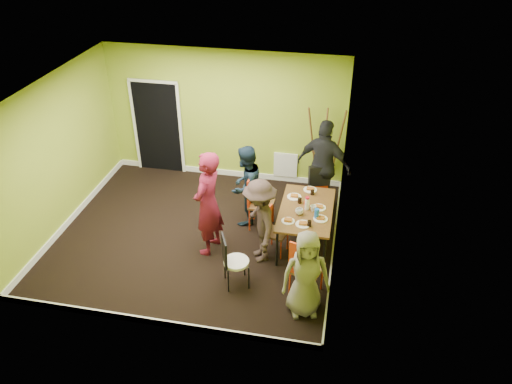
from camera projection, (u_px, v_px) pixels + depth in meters
ground at (197, 234)px, 9.20m from camera, size 5.00×5.00×0.00m
room_walls at (193, 188)px, 8.71m from camera, size 5.04×4.54×2.82m
dining_table at (306, 211)px, 8.60m from camera, size 0.90×1.50×0.75m
chair_left_far at (257, 199)px, 9.13m from camera, size 0.45×0.45×1.05m
chair_left_near at (273, 228)px, 8.55m from camera, size 0.43×0.43×0.86m
chair_back_end at (319, 181)px, 9.48m from camera, size 0.52×0.57×0.97m
chair_front_end at (305, 266)px, 7.51m from camera, size 0.56×0.56×1.09m
chair_bentwood at (232, 259)px, 7.80m from camera, size 0.48×0.48×0.93m
easel at (324, 151)px, 10.02m from camera, size 0.75×0.71×1.88m
plate_near_left at (294, 197)px, 8.89m from camera, size 0.26×0.26×0.01m
plate_near_right at (288, 221)px, 8.26m from camera, size 0.22×0.22×0.01m
plate_far_back at (310, 190)px, 9.09m from camera, size 0.25×0.25×0.01m
plate_far_front at (303, 224)px, 8.18m from camera, size 0.25×0.25×0.01m
plate_wall_back at (319, 208)px, 8.59m from camera, size 0.24×0.24×0.01m
plate_wall_front at (320, 219)px, 8.31m from camera, size 0.24×0.24×0.01m
thermos at (307, 204)px, 8.51m from camera, size 0.08×0.08×0.21m
blue_bottle at (317, 214)px, 8.29m from camera, size 0.08×0.08×0.18m
orange_bottle at (305, 203)px, 8.66m from camera, size 0.04×0.04×0.08m
glass_mid at (300, 200)px, 8.71m from camera, size 0.07×0.07×0.10m
glass_back at (312, 192)px, 8.94m from camera, size 0.07×0.07×0.09m
glass_front at (309, 224)px, 8.12m from camera, size 0.07×0.07×0.10m
cup_a at (299, 212)px, 8.41m from camera, size 0.13×0.13×0.10m
cup_b at (313, 208)px, 8.50m from camera, size 0.10×0.10×0.10m
person_standing at (208, 204)px, 8.34m from camera, size 0.57×0.77×1.91m
person_left_far at (246, 186)px, 9.15m from camera, size 0.83×0.92×1.57m
person_left_near at (260, 221)px, 8.24m from camera, size 0.92×1.13×1.53m
person_back_end at (324, 166)px, 9.50m from camera, size 1.17×0.78×1.85m
person_front_end at (306, 274)px, 7.20m from camera, size 0.80×0.63×1.44m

